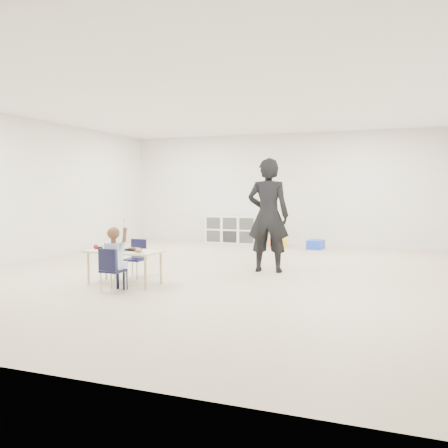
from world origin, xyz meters
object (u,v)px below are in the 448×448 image
(table, at_px, (125,267))
(adult, at_px, (268,215))
(chair_near, at_px, (113,270))
(cubby_shelf, at_px, (232,230))
(child, at_px, (113,257))

(table, height_order, adult, adult)
(chair_near, bearing_deg, cubby_shelf, 95.95)
(chair_near, xyz_separation_m, adult, (1.58, 2.25, 0.66))
(table, bearing_deg, cubby_shelf, 94.95)
(child, bearing_deg, adult, 57.08)
(chair_near, distance_m, child, 0.17)
(table, distance_m, cubby_shelf, 5.62)
(child, relative_size, cubby_shelf, 0.68)
(child, height_order, adult, adult)
(child, xyz_separation_m, adult, (1.58, 2.25, 0.48))
(chair_near, height_order, cubby_shelf, cubby_shelf)
(table, xyz_separation_m, cubby_shelf, (-0.28, 5.61, 0.09))
(table, xyz_separation_m, chair_near, (0.13, -0.50, 0.05))
(cubby_shelf, height_order, adult, adult)
(table, bearing_deg, child, -73.12)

